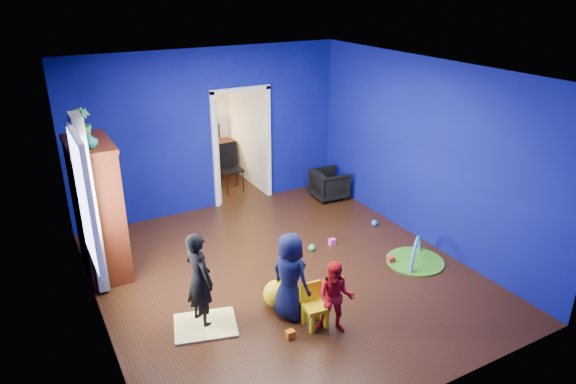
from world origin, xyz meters
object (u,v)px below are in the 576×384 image
play_mat (415,261)px  child_navy (290,276)px  tv_armoire (98,209)px  folding_chair (231,169)px  hopper_ball (277,294)px  kid_chair (315,308)px  vase (90,140)px  child_black (199,279)px  armchair (329,184)px  toddler_red (335,298)px  crt_tv (100,206)px  study_desk (214,159)px

play_mat → child_navy: bearing=-174.0°
tv_armoire → folding_chair: 3.46m
child_navy → hopper_ball: 0.47m
play_mat → folding_chair: folding_chair is taller
kid_chair → play_mat: bearing=21.4°
vase → child_black: bearing=-63.2°
child_black → vase: size_ratio=6.45×
armchair → tv_armoire: (-4.32, -0.66, 0.70)m
tv_armoire → toddler_red: bearing=-52.6°
tv_armoire → crt_tv: 0.06m
vase → crt_tv: (0.04, 0.30, -1.04)m
armchair → vase: (-4.32, -0.96, 1.77)m
hopper_ball → folding_chair: 4.10m
kid_chair → study_desk: bearing=87.6°
child_black → tv_armoire: bearing=7.9°
tv_armoire → kid_chair: bearing=-52.6°
vase → study_desk: (2.82, 3.19, -1.68)m
vase → armchair: bearing=12.6°
child_black → kid_chair: child_black is taller
armchair → play_mat: armchair is taller
study_desk → folding_chair: size_ratio=0.96×
tv_armoire → study_desk: tv_armoire is taller
child_black → play_mat: (3.33, -0.15, -0.61)m
crt_tv → child_black: bearing=-68.0°
tv_armoire → vase: bearing=-90.0°
crt_tv → play_mat: crt_tv is taller
study_desk → folding_chair: (0.00, -0.96, 0.09)m
tv_armoire → hopper_ball: (1.77, -2.02, -0.80)m
tv_armoire → kid_chair: (1.99, -2.60, -0.73)m
vase → crt_tv: size_ratio=0.28×
kid_chair → toddler_red: bearing=-46.9°
armchair → toddler_red: toddler_red is taller
toddler_red → play_mat: (1.98, 0.78, -0.46)m
armchair → study_desk: bearing=38.7°
study_desk → armchair: bearing=-56.1°
armchair → crt_tv: crt_tv is taller
folding_chair → child_black: bearing=-118.0°
tv_armoire → hopper_ball: tv_armoire is taller
play_mat → folding_chair: bearing=108.2°
child_navy → hopper_ball: size_ratio=3.13×
vase → tv_armoire: (0.00, 0.30, -1.08)m
kid_chair → child_navy: bearing=123.1°
child_black → play_mat: 3.38m
armchair → folding_chair: bearing=54.5°
child_black → tv_armoire: (-0.79, 1.87, 0.36)m
play_mat → kid_chair: bearing=-164.9°
armchair → toddler_red: bearing=152.7°
child_navy → folding_chair: bearing=-32.8°
child_navy → play_mat: (2.30, 0.24, -0.56)m
crt_tv → kid_chair: 3.34m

